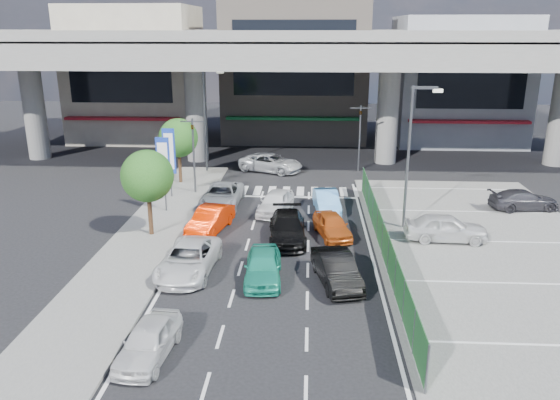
# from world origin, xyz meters

# --- Properties ---
(ground) EXTENTS (120.00, 120.00, 0.00)m
(ground) POSITION_xyz_m (0.00, 0.00, 0.00)
(ground) COLOR black
(ground) RESTS_ON ground
(parking_lot) EXTENTS (12.00, 28.00, 0.06)m
(parking_lot) POSITION_xyz_m (11.00, 2.00, 0.03)
(parking_lot) COLOR #5C5C5A
(parking_lot) RESTS_ON ground
(sidewalk_left) EXTENTS (4.00, 30.00, 0.12)m
(sidewalk_left) POSITION_xyz_m (-7.00, 4.00, 0.06)
(sidewalk_left) COLOR #5C5C5A
(sidewalk_left) RESTS_ON ground
(fence_run) EXTENTS (0.16, 22.00, 1.80)m
(fence_run) POSITION_xyz_m (5.30, 1.00, 0.90)
(fence_run) COLOR #1D5526
(fence_run) RESTS_ON ground
(expressway) EXTENTS (64.00, 14.00, 10.75)m
(expressway) POSITION_xyz_m (0.00, 22.00, 8.76)
(expressway) COLOR slate
(expressway) RESTS_ON ground
(building_west) EXTENTS (12.00, 10.90, 13.00)m
(building_west) POSITION_xyz_m (-16.00, 31.97, 6.49)
(building_west) COLOR gray
(building_west) RESTS_ON ground
(building_center) EXTENTS (14.00, 10.90, 15.00)m
(building_center) POSITION_xyz_m (0.00, 32.97, 7.49)
(building_center) COLOR gray
(building_center) RESTS_ON ground
(building_east) EXTENTS (12.00, 10.90, 12.00)m
(building_east) POSITION_xyz_m (16.00, 31.97, 5.99)
(building_east) COLOR gray
(building_east) RESTS_ON ground
(traffic_light_left) EXTENTS (1.60, 1.24, 5.20)m
(traffic_light_left) POSITION_xyz_m (-6.20, 12.00, 3.94)
(traffic_light_left) COLOR #595B60
(traffic_light_left) RESTS_ON ground
(traffic_light_right) EXTENTS (1.60, 1.24, 5.20)m
(traffic_light_right) POSITION_xyz_m (5.50, 19.00, 3.94)
(traffic_light_right) COLOR #595B60
(traffic_light_right) RESTS_ON ground
(street_lamp_right) EXTENTS (1.65, 0.22, 8.00)m
(street_lamp_right) POSITION_xyz_m (7.17, 6.00, 4.77)
(street_lamp_right) COLOR #595B60
(street_lamp_right) RESTS_ON ground
(street_lamp_left) EXTENTS (1.65, 0.22, 8.00)m
(street_lamp_left) POSITION_xyz_m (-6.33, 18.00, 4.77)
(street_lamp_left) COLOR #595B60
(street_lamp_left) RESTS_ON ground
(signboard_near) EXTENTS (0.80, 0.14, 4.70)m
(signboard_near) POSITION_xyz_m (-7.20, 7.99, 3.06)
(signboard_near) COLOR #595B60
(signboard_near) RESTS_ON ground
(signboard_far) EXTENTS (0.80, 0.14, 4.70)m
(signboard_far) POSITION_xyz_m (-7.60, 10.99, 3.06)
(signboard_far) COLOR #595B60
(signboard_far) RESTS_ON ground
(tree_near) EXTENTS (2.80, 2.80, 4.80)m
(tree_near) POSITION_xyz_m (-7.00, 4.00, 3.39)
(tree_near) COLOR #382314
(tree_near) RESTS_ON ground
(tree_far) EXTENTS (2.80, 2.80, 4.80)m
(tree_far) POSITION_xyz_m (-7.80, 14.50, 3.39)
(tree_far) COLOR #382314
(tree_far) RESTS_ON ground
(van_white_back_left) EXTENTS (1.85, 3.85, 1.27)m
(van_white_back_left) POSITION_xyz_m (-3.84, -7.41, 0.63)
(van_white_back_left) COLOR silver
(van_white_back_left) RESTS_ON ground
(sedan_white_mid_left) EXTENTS (2.55, 5.08, 1.38)m
(sedan_white_mid_left) POSITION_xyz_m (-3.93, -0.59, 0.69)
(sedan_white_mid_left) COLOR silver
(sedan_white_mid_left) RESTS_ON ground
(taxi_teal_mid) EXTENTS (1.83, 4.13, 1.38)m
(taxi_teal_mid) POSITION_xyz_m (-0.41, -1.16, 0.69)
(taxi_teal_mid) COLOR #1F997D
(taxi_teal_mid) RESTS_ON ground
(hatch_black_mid_right) EXTENTS (2.34, 4.41, 1.38)m
(hatch_black_mid_right) POSITION_xyz_m (2.87, -1.34, 0.69)
(hatch_black_mid_right) COLOR black
(hatch_black_mid_right) RESTS_ON ground
(taxi_orange_left) EXTENTS (2.31, 4.40, 1.38)m
(taxi_orange_left) POSITION_xyz_m (-3.88, 4.88, 0.69)
(taxi_orange_left) COLOR red
(taxi_orange_left) RESTS_ON ground
(sedan_black_mid) EXTENTS (2.21, 4.86, 1.38)m
(sedan_black_mid) POSITION_xyz_m (0.48, 3.79, 0.69)
(sedan_black_mid) COLOR black
(sedan_black_mid) RESTS_ON ground
(taxi_orange_right) EXTENTS (2.38, 3.99, 1.27)m
(taxi_orange_right) POSITION_xyz_m (2.89, 4.49, 0.64)
(taxi_orange_right) COLOR #B94E16
(taxi_orange_right) RESTS_ON ground
(wagon_silver_front_left) EXTENTS (2.43, 5.03, 1.38)m
(wagon_silver_front_left) POSITION_xyz_m (-3.94, 9.47, 0.69)
(wagon_silver_front_left) COLOR #ACAFB4
(wagon_silver_front_left) RESTS_ON ground
(sedan_white_front_mid) EXTENTS (2.47, 4.31, 1.38)m
(sedan_white_front_mid) POSITION_xyz_m (-0.44, 8.26, 0.69)
(sedan_white_front_mid) COLOR white
(sedan_white_front_mid) RESTS_ON ground
(kei_truck_front_right) EXTENTS (1.79, 4.08, 1.30)m
(kei_truck_front_right) POSITION_xyz_m (2.70, 8.80, 0.65)
(kei_truck_front_right) COLOR #5EA8EB
(kei_truck_front_right) RESTS_ON ground
(crossing_wagon_silver) EXTENTS (5.59, 4.10, 1.41)m
(crossing_wagon_silver) POSITION_xyz_m (-1.46, 18.41, 0.71)
(crossing_wagon_silver) COLOR #ACAFB4
(crossing_wagon_silver) RESTS_ON ground
(parked_sedan_white) EXTENTS (4.38, 1.93, 1.46)m
(parked_sedan_white) POSITION_xyz_m (8.90, 4.06, 0.79)
(parked_sedan_white) COLOR silver
(parked_sedan_white) RESTS_ON parking_lot
(parked_sedan_dgrey) EXTENTS (4.42, 2.25, 1.23)m
(parked_sedan_dgrey) POSITION_xyz_m (15.00, 9.64, 0.67)
(parked_sedan_dgrey) COLOR #302F34
(parked_sedan_dgrey) RESTS_ON parking_lot
(traffic_cone) EXTENTS (0.47, 0.47, 0.71)m
(traffic_cone) POSITION_xyz_m (5.60, 6.17, 0.42)
(traffic_cone) COLOR red
(traffic_cone) RESTS_ON parking_lot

